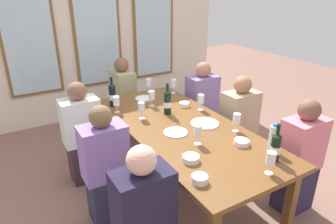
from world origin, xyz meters
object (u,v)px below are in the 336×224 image
wine_glass_2 (141,108)px  wine_glass_4 (116,102)px  white_plate_2 (205,123)px  tasting_bowl_3 (191,159)px  wine_bottle_1 (276,147)px  seated_person_3 (238,127)px  seated_person_4 (144,223)px  wine_bottle_2 (168,102)px  white_plate_1 (144,98)px  seated_person_2 (106,169)px  wine_glass_8 (174,84)px  wine_glass_7 (152,96)px  seated_person_6 (124,100)px  tasting_bowl_0 (200,179)px  wine_glass_5 (271,159)px  wine_glass_0 (149,83)px  water_bottle (273,138)px  wine_bottle_0 (112,95)px  wine_glass_6 (237,119)px  wine_glass_1 (198,132)px  white_plate_0 (176,132)px  tasting_bowl_1 (184,104)px  dining_table (182,133)px  seated_person_5 (299,160)px  tasting_bowl_2 (242,142)px  seated_person_0 (83,135)px  wine_glass_3 (201,99)px  seated_person_1 (202,107)px

wine_glass_2 → wine_glass_4: (-0.15, 0.28, 0.00)m
white_plate_2 → tasting_bowl_3: tasting_bowl_3 is taller
wine_bottle_1 → seated_person_3: 1.07m
wine_glass_4 → seated_person_4: bearing=-105.1°
wine_bottle_1 → wine_bottle_2: size_ratio=0.92×
white_plate_1 → seated_person_2: bearing=-133.1°
wine_glass_8 → seated_person_2: seated_person_2 is taller
wine_glass_2 → wine_glass_7: size_ratio=1.00×
seated_person_6 → seated_person_4: bearing=-109.5°
wine_bottle_2 → tasting_bowl_0: wine_bottle_2 is taller
wine_glass_5 → wine_glass_0: bearing=88.3°
water_bottle → seated_person_2: bearing=147.0°
tasting_bowl_3 → seated_person_6: bearing=82.2°
wine_bottle_0 → seated_person_3: (1.15, -0.79, -0.34)m
wine_glass_6 → seated_person_2: (-1.14, 0.34, -0.34)m
wine_bottle_1 → wine_glass_1: size_ratio=1.76×
wine_glass_0 → wine_glass_4: same height
white_plate_0 → tasting_bowl_1: tasting_bowl_1 is taller
wine_glass_1 → wine_glass_6: 0.44m
dining_table → wine_bottle_0: bearing=114.6°
wine_glass_1 → white_plate_0: bearing=100.5°
wine_bottle_2 → seated_person_5: 1.36m
tasting_bowl_2 → seated_person_6: 2.03m
tasting_bowl_0 → white_plate_2: bearing=50.9°
wine_bottle_0 → tasting_bowl_1: wine_bottle_0 is taller
wine_bottle_1 → wine_glass_0: wine_bottle_1 is taller
seated_person_0 → seated_person_3: bearing=-23.4°
white_plate_2 → wine_glass_0: (-0.05, 1.09, 0.11)m
tasting_bowl_0 → tasting_bowl_3: size_ratio=0.86×
dining_table → water_bottle: water_bottle is taller
water_bottle → wine_glass_7: 1.40m
seated_person_0 → white_plate_1: bearing=10.0°
wine_glass_8 → white_plate_2: bearing=-102.6°
seated_person_3 → seated_person_4: bearing=-153.4°
wine_glass_7 → tasting_bowl_0: bearing=-104.7°
seated_person_0 → seated_person_3: same height
water_bottle → seated_person_3: (0.40, 0.78, -0.33)m
wine_glass_6 → wine_glass_3: bearing=88.0°
white_plate_2 → seated_person_1: 0.99m
wine_bottle_1 → seated_person_2: 1.40m
wine_glass_1 → seated_person_5: size_ratio=0.16×
wine_glass_2 → wine_glass_8: bearing=36.0°
wine_glass_2 → wine_glass_4: same height
white_plate_2 → wine_bottle_1: (0.07, -0.79, 0.11)m
seated_person_0 → seated_person_4: (0.00, -1.45, 0.00)m
wine_glass_0 → seated_person_2: seated_person_2 is taller
white_plate_2 → seated_person_3: bearing=10.7°
water_bottle → wine_glass_4: 1.59m
wine_glass_6 → wine_glass_4: bearing=128.6°
seated_person_2 → seated_person_4: bearing=-90.0°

